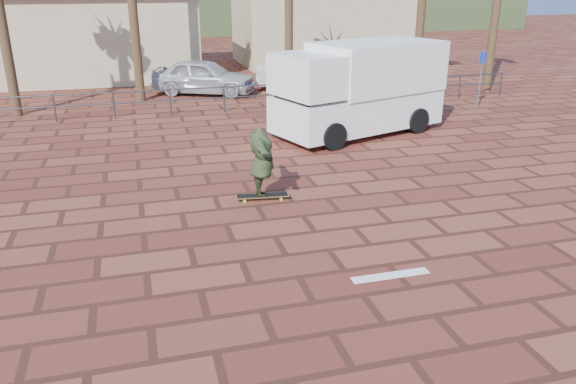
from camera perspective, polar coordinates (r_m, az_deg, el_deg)
The scene contains 11 objects.
ground at distance 10.60m, azimuth 4.17°, elevation -5.89°, with size 120.00×120.00×0.00m, color brown.
paint_stripe at distance 9.88m, azimuth 10.37°, elevation -8.34°, with size 1.40×0.22×0.01m, color white.
guardrail at distance 21.54m, azimuth -6.52°, elevation 9.84°, with size 24.06×0.06×1.00m.
building_west at distance 31.12m, azimuth -21.14°, elevation 14.99°, with size 12.60×7.60×4.50m.
building_east at distance 34.84m, azimuth 3.66°, elevation 17.20°, with size 10.60×6.60×5.00m.
longboard at distance 12.86m, azimuth -2.61°, elevation -0.41°, with size 1.23×0.41×0.12m.
skateboarder at distance 12.59m, azimuth -2.67°, elevation 3.10°, with size 1.98×0.54×1.61m, color #2D391E.
campervan at distance 18.41m, azimuth 7.30°, elevation 10.56°, with size 6.00×3.98×2.88m.
car_silver at distance 25.14m, azimuth -8.54°, elevation 11.52°, with size 1.80×4.47×1.52m, color #B2B4B9.
car_white at distance 26.22m, azimuth 1.61°, elevation 12.02°, with size 1.52×4.36×1.44m, color silver.
street_sign at distance 23.08m, azimuth 19.07°, elevation 11.71°, with size 0.42×0.22×2.17m.
Camera 1 is at (-3.24, -8.90, 4.77)m, focal length 35.00 mm.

